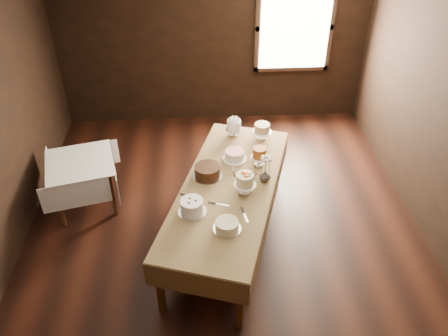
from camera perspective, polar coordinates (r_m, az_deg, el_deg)
floor at (r=5.79m, az=0.13°, el=-8.76°), size 5.00×6.00×0.01m
ceiling at (r=4.27m, az=0.18°, el=18.63°), size 5.00×6.00×0.01m
wall_back at (r=7.56m, az=-1.44°, el=15.58°), size 5.00×0.02×2.80m
window at (r=7.60m, az=8.85°, el=16.89°), size 1.10×0.05×1.30m
display_table at (r=5.29m, az=0.53°, el=-2.83°), size 1.78×2.83×0.82m
side_table at (r=6.16m, az=-17.53°, el=0.12°), size 1.02×1.02×0.71m
cake_meringue at (r=6.09m, az=1.26°, el=4.99°), size 0.26×0.26×0.24m
cake_speckled at (r=6.05m, az=4.77°, el=4.55°), size 0.26×0.26×0.23m
cake_lattice at (r=5.65m, az=1.34°, el=1.55°), size 0.32×0.32×0.11m
cake_caramel at (r=5.55m, az=4.44°, el=1.35°), size 0.22×0.22×0.25m
cake_chocolate at (r=5.37m, az=-2.10°, el=-0.44°), size 0.36×0.36×0.14m
cake_flowers at (r=5.10m, az=2.63°, el=-2.06°), size 0.26×0.26×0.26m
cake_swirl at (r=4.88m, az=-4.04°, el=-4.85°), size 0.34×0.34×0.16m
cake_cream at (r=4.69m, az=0.38°, el=-7.23°), size 0.32×0.32×0.10m
cake_server_a at (r=5.00m, az=-0.19°, el=-4.62°), size 0.24×0.10×0.01m
cake_server_b at (r=4.86m, az=2.73°, el=-6.21°), size 0.07×0.24×0.01m
cake_server_c at (r=5.52m, az=1.08°, el=-0.01°), size 0.04×0.24×0.01m
cake_server_d at (r=5.41m, az=3.73°, el=-1.04°), size 0.17×0.20×0.01m
cake_server_e at (r=5.09m, az=-4.05°, el=-3.89°), size 0.20×0.17×0.01m
flower_vase at (r=5.32m, az=5.16°, el=-1.00°), size 0.18×0.18×0.14m
flower_bouquet at (r=5.20m, az=5.27°, el=0.65°), size 0.14×0.14×0.20m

